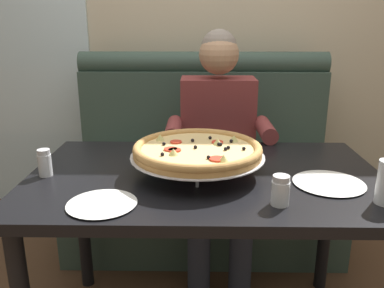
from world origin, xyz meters
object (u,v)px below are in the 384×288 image
Objects in this scene: pizza at (197,150)px; patio_chair at (71,113)px; plate_near_left at (102,202)px; diner_main at (218,139)px; plate_near_right at (329,182)px; shaker_parmesan at (45,165)px; dining_table at (205,195)px; shaker_pepper_flakes at (280,193)px; booth_bench at (203,175)px.

pizza is 2.40m from patio_chair.
patio_chair is at bearing 109.94° from plate_near_left.
diner_main is 5.04× the size of plate_near_right.
shaker_parmesan reaches higher than plate_near_right.
shaker_pepper_flakes reaches higher than dining_table.
diner_main is at bearing 99.77° from shaker_pepper_flakes.
diner_main is (0.08, -0.27, 0.31)m from booth_bench.
dining_table is at bearing -60.26° from patio_chair.
diner_main reaches higher than plate_near_right.
dining_table is at bearing 130.42° from shaker_pepper_flakes.
dining_table is 13.05× the size of shaker_parmesan.
shaker_parmesan is (-0.83, 0.23, 0.00)m from shaker_pepper_flakes.
shaker_parmesan is at bearing 176.37° from plate_near_right.
plate_near_left is at bearing -136.78° from pizza.
plate_near_right is 2.73m from patio_chair.
plate_near_right is at bearing 39.16° from shaker_pepper_flakes.
shaker_pepper_flakes is (0.15, -0.88, 0.08)m from diner_main.
dining_table is 0.19m from pizza.
pizza is at bearing 178.93° from dining_table.
shaker_pepper_flakes is (0.26, -0.27, -0.05)m from pizza.
diner_main is 12.40× the size of shaker_parmesan.
pizza reaches higher than shaker_parmesan.
booth_bench is 7.06× the size of plate_near_left.
shaker_pepper_flakes is at bearing -15.79° from shaker_parmesan.
pizza is 0.59× the size of patio_chair.
diner_main is at bearing 82.89° from dining_table.
plate_near_left is 2.52m from patio_chair.
dining_table is at bearing 167.10° from plate_near_right.
booth_bench reaches higher than plate_near_right.
plate_near_right is at bearing -12.12° from pizza.
dining_table is 6.02× the size of plate_near_left.
plate_near_left is at bearing -166.72° from plate_near_right.
patio_chair is (-1.19, 2.08, -0.14)m from dining_table.
booth_bench is at bearing -45.24° from patio_chair.
dining_table is at bearing 40.28° from plate_near_left.
booth_bench is 1.26m from plate_near_left.
plate_near_left is at bearing -105.93° from booth_bench.
dining_table is at bearing -97.11° from diner_main.
plate_near_right is (0.47, -0.10, -0.08)m from pizza.
booth_bench is 1.83× the size of patio_chair.
shaker_parmesan is 0.46× the size of plate_near_left.
plate_near_right is at bearing -66.03° from booth_bench.
patio_chair is at bearing 126.70° from plate_near_right.
booth_bench reaches higher than shaker_parmesan.
pizza is (-0.03, -0.88, 0.45)m from booth_bench.
dining_table is 1.05× the size of diner_main.
shaker_pepper_flakes is at bearing -140.84° from plate_near_right.
shaker_pepper_flakes is at bearing -45.93° from pizza.
plate_near_left is (-0.56, -0.01, -0.03)m from shaker_pepper_flakes.
shaker_pepper_flakes reaches higher than plate_near_left.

